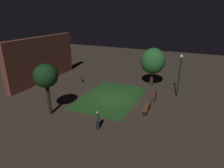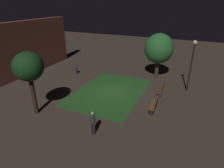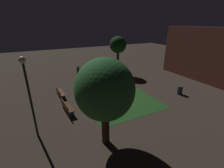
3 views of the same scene
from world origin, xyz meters
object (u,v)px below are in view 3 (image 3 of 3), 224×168
Objects in this scene: bench_near_trees at (67,107)px; pedestrian at (78,71)px; tree_right_canopy at (118,45)px; trash_bin at (180,90)px; tree_near_wall at (105,90)px; bench_front_right at (60,92)px; lamp_post_plaza_west at (28,85)px.

bench_near_trees is 1.14× the size of pedestrian.
trash_bin is at bearing 13.94° from tree_right_canopy.
bench_near_trees is 5.11m from tree_near_wall.
tree_right_canopy is 5.87m from pedestrian.
bench_front_right is 0.38× the size of tree_right_canopy.
bench_near_trees is at bearing -162.75° from tree_near_wall.
bench_front_right is 1.13× the size of pedestrian.
bench_front_right reaches higher than trash_bin.
bench_near_trees is at bearing -97.93° from trash_bin.
trash_bin is (-2.72, 8.86, -2.80)m from tree_near_wall.
lamp_post_plaza_west reaches higher than pedestrian.
bench_near_trees is 2.29× the size of trash_bin.
tree_right_canopy reaches higher than bench_front_right.
tree_right_canopy is at bearing 148.52° from tree_near_wall.
bench_front_right and bench_near_trees have the same top height.
bench_near_trees is (2.93, 0.00, 0.00)m from bench_front_right.
lamp_post_plaza_west is at bearing -24.11° from bench_front_right.
tree_near_wall is 4.13m from lamp_post_plaza_west.
trash_bin is at bearing 39.46° from pedestrian.
tree_near_wall is 13.00m from tree_right_canopy.
bench_front_right is 5.32m from pedestrian.
bench_front_right is 9.55m from tree_right_canopy.
pedestrian is (-0.41, -5.15, -2.79)m from tree_right_canopy.
lamp_post_plaza_west reaches higher than bench_near_trees.
trash_bin is 0.50× the size of pedestrian.
bench_front_right is at bearing -113.16° from trash_bin.
tree_near_wall is 6.03× the size of trash_bin.
tree_near_wall is at bearing -8.11° from pedestrian.
bench_near_trees is 7.93m from pedestrian.
tree_right_canopy is 13.43m from lamp_post_plaza_west.
bench_front_right is at bearing -180.00° from bench_near_trees.
tree_right_canopy is 5.95× the size of trash_bin.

